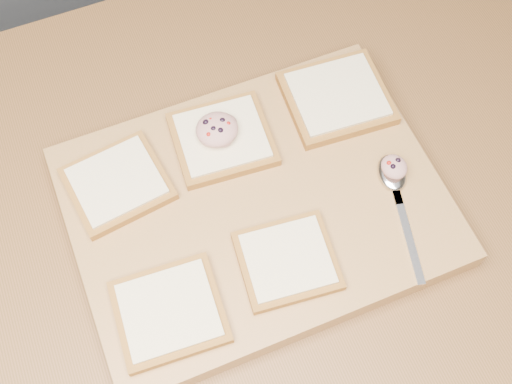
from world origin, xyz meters
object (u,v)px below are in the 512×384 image
bread_far_center (222,139)px  tuna_salad_dollop (217,129)px  spoon (394,182)px  cutting_board (256,206)px

bread_far_center → tuna_salad_dollop: 0.02m
bread_far_center → spoon: bearing=-38.0°
cutting_board → tuna_salad_dollop: tuna_salad_dollop is taller
cutting_board → tuna_salad_dollop: (-0.01, 0.10, 0.05)m
cutting_board → tuna_salad_dollop: size_ratio=8.36×
bread_far_center → spoon: size_ratio=0.76×
spoon → cutting_board: bearing=165.4°
tuna_salad_dollop → spoon: size_ratio=0.31×
bread_far_center → tuna_salad_dollop: tuna_salad_dollop is taller
cutting_board → bread_far_center: 0.10m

